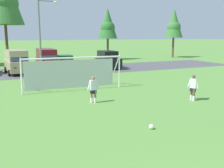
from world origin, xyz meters
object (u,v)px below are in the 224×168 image
player_striker_near (193,88)px  parked_car_slot_center_right (108,59)px  soccer_goal (71,72)px  soccer_ball (151,127)px  parked_car_slot_left (17,61)px  street_lamp (42,38)px  parked_car_slot_center (65,62)px  player_defender_far (93,90)px  parked_car_slot_center_left (47,59)px

player_striker_near → parked_car_slot_center_right: size_ratio=0.35×
player_striker_near → soccer_goal: bearing=131.4°
soccer_ball → parked_car_slot_left: (-3.93, 20.14, 1.23)m
street_lamp → parked_car_slot_center_right: bearing=24.7°
parked_car_slot_center → street_lamp: bearing=-124.7°
player_defender_far → player_striker_near: bearing=-19.0°
parked_car_slot_center_left → parked_car_slot_center: (2.20, 0.29, -0.47)m
parked_car_slot_center_left → parked_car_slot_center_right: size_ratio=1.04×
soccer_ball → parked_car_slot_center_left: parked_car_slot_center_left is taller
player_striker_near → parked_car_slot_center: bearing=101.4°
soccer_ball → player_defender_far: bearing=98.0°
parked_car_slot_left → parked_car_slot_center_right: (10.71, 0.13, -0.23)m
soccer_goal → street_lamp: street_lamp is taller
soccer_goal → parked_car_slot_center_right: (7.55, 10.26, -0.18)m
parked_car_slot_left → player_defender_far: bearing=-77.9°
parked_car_slot_left → parked_car_slot_center: parked_car_slot_left is taller
soccer_ball → street_lamp: size_ratio=0.03×
soccer_goal → player_defender_far: soccer_goal is taller
parked_car_slot_left → soccer_goal: bearing=-72.7°
player_striker_near → parked_car_slot_center_left: 18.62m
parked_car_slot_center → parked_car_slot_left: bearing=-169.0°
player_defender_far → soccer_goal: bearing=90.3°
soccer_ball → player_defender_far: 5.40m
soccer_ball → street_lamp: street_lamp is taller
parked_car_slot_left → parked_car_slot_center: bearing=11.0°
parked_car_slot_center_left → player_striker_near: bearing=-71.8°
parked_car_slot_center_right → parked_car_slot_center_left: bearing=174.9°
player_defender_far → parked_car_slot_center_left: parked_car_slot_center_left is taller
player_striker_near → player_defender_far: 6.28m
player_defender_far → parked_car_slot_center_left: 15.64m
player_defender_far → parked_car_slot_center: (2.32, 15.92, 0.05)m
player_striker_near → parked_car_slot_left: bearing=118.4°
player_striker_near → parked_car_slot_left: 19.21m
player_defender_far → parked_car_slot_center: size_ratio=0.38×
soccer_ball → player_striker_near: player_striker_near is taller
parked_car_slot_center_left → parked_car_slot_center: size_ratio=1.14×
soccer_ball → street_lamp: 16.84m
soccer_ball → player_striker_near: bearing=32.0°
soccer_goal → street_lamp: bearing=99.3°
soccer_ball → player_defender_far: size_ratio=0.13×
player_defender_far → parked_car_slot_center_right: (7.52, 14.97, 0.29)m
parked_car_slot_left → parked_car_slot_center_left: same height
soccer_ball → player_striker_near: (5.19, 3.25, 0.71)m
parked_car_slot_center → street_lamp: (-3.38, -4.89, 2.93)m
parked_car_slot_center → parked_car_slot_center_right: size_ratio=0.91×
parked_car_slot_center_left → parked_car_slot_center_right: bearing=-5.1°
parked_car_slot_center_left → street_lamp: street_lamp is taller
soccer_goal → parked_car_slot_center_left: 10.92m
player_striker_near → parked_car_slot_left: (-9.13, 16.89, 0.52)m
parked_car_slot_center → parked_car_slot_center_right: parked_car_slot_center_right is taller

